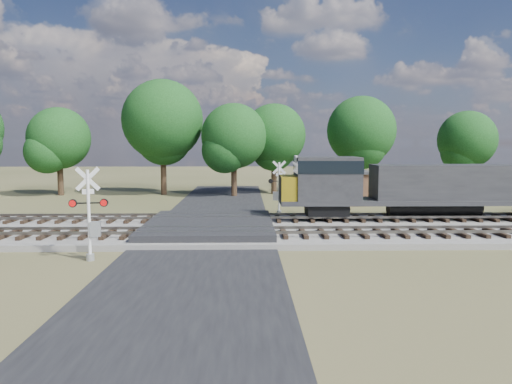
{
  "coord_description": "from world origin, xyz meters",
  "views": [
    {
      "loc": [
        2.03,
        -27.23,
        4.99
      ],
      "look_at": [
        2.64,
        2.0,
        2.12
      ],
      "focal_mm": 35.0,
      "sensor_mm": 36.0,
      "label": 1
    }
  ],
  "objects": [
    {
      "name": "ballast_bed",
      "position": [
        10.0,
        0.5,
        0.15
      ],
      "size": [
        140.0,
        10.0,
        0.3
      ],
      "primitive_type": "cube",
      "color": "gray",
      "rests_on": "ground"
    },
    {
      "name": "road",
      "position": [
        0.0,
        0.0,
        0.04
      ],
      "size": [
        7.0,
        60.0,
        0.08
      ],
      "primitive_type": "cube",
      "color": "black",
      "rests_on": "ground"
    },
    {
      "name": "equipment_shed",
      "position": [
        10.25,
        13.37,
        1.38
      ],
      "size": [
        4.26,
        4.26,
        2.73
      ],
      "rotation": [
        0.0,
        0.0,
        0.06
      ],
      "color": "#452A1D",
      "rests_on": "ground"
    },
    {
      "name": "track_far",
      "position": [
        3.12,
        3.0,
        0.41
      ],
      "size": [
        140.0,
        2.6,
        0.33
      ],
      "color": "black",
      "rests_on": "ballast_bed"
    },
    {
      "name": "treeline",
      "position": [
        6.81,
        20.59,
        6.16
      ],
      "size": [
        79.54,
        10.58,
        11.09
      ],
      "color": "black",
      "rests_on": "ground"
    },
    {
      "name": "crossing_signal_near",
      "position": [
        -4.53,
        -6.2,
        1.67
      ],
      "size": [
        1.61,
        0.39,
        4.0
      ],
      "rotation": [
        0.0,
        0.0,
        0.15
      ],
      "color": "silver",
      "rests_on": "ground"
    },
    {
      "name": "crossing_signal_far",
      "position": [
        4.31,
        7.64,
        1.57
      ],
      "size": [
        1.52,
        0.34,
        3.77
      ],
      "rotation": [
        0.0,
        0.0,
        3.05
      ],
      "color": "silver",
      "rests_on": "ground"
    },
    {
      "name": "crossing_panel",
      "position": [
        0.0,
        0.5,
        0.32
      ],
      "size": [
        7.0,
        9.0,
        0.62
      ],
      "primitive_type": "cube",
      "color": "#262628",
      "rests_on": "ground"
    },
    {
      "name": "track_near",
      "position": [
        3.12,
        -2.0,
        0.41
      ],
      "size": [
        140.0,
        2.6,
        0.33
      ],
      "color": "black",
      "rests_on": "ballast_bed"
    },
    {
      "name": "ground",
      "position": [
        0.0,
        0.0,
        0.0
      ],
      "size": [
        160.0,
        160.0,
        0.0
      ],
      "primitive_type": "plane",
      "color": "#3D4323",
      "rests_on": "ground"
    }
  ]
}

